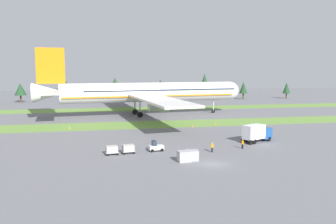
% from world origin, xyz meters
% --- Properties ---
extents(ground_plane, '(400.00, 400.00, 0.00)m').
position_xyz_m(ground_plane, '(0.00, 0.00, 0.00)').
color(ground_plane, slate).
extents(grass_strip_near, '(320.00, 12.55, 0.01)m').
position_xyz_m(grass_strip_near, '(0.00, 40.61, 0.00)').
color(grass_strip_near, olive).
rests_on(grass_strip_near, ground).
extents(grass_strip_far, '(320.00, 12.55, 0.01)m').
position_xyz_m(grass_strip_far, '(0.00, 77.72, 0.00)').
color(grass_strip_far, olive).
rests_on(grass_strip_far, ground).
extents(airliner, '(66.22, 81.46, 20.80)m').
position_xyz_m(airliner, '(-3.60, 58.90, 7.45)').
color(airliner, silver).
rests_on(airliner, ground).
extents(baggage_tug, '(2.75, 1.64, 1.97)m').
position_xyz_m(baggage_tug, '(-7.54, 10.21, 0.81)').
color(baggage_tug, silver).
rests_on(baggage_tug, ground).
extents(cargo_dolly_lead, '(2.38, 1.78, 1.55)m').
position_xyz_m(cargo_dolly_lead, '(-12.52, 9.53, 0.92)').
color(cargo_dolly_lead, '#A3A3A8').
rests_on(cargo_dolly_lead, ground).
extents(cargo_dolly_second, '(2.38, 1.78, 1.55)m').
position_xyz_m(cargo_dolly_second, '(-15.39, 9.14, 0.92)').
color(cargo_dolly_second, '#A3A3A8').
rests_on(cargo_dolly_second, ground).
extents(catering_truck, '(7.28, 5.00, 3.58)m').
position_xyz_m(catering_truck, '(13.77, 14.23, 1.95)').
color(catering_truck, '#1E4C8E').
rests_on(catering_truck, ground).
extents(ground_crew_marshaller, '(0.36, 0.50, 1.74)m').
position_xyz_m(ground_crew_marshaller, '(8.61, 9.22, 0.95)').
color(ground_crew_marshaller, black).
rests_on(ground_crew_marshaller, ground).
extents(ground_crew_loader, '(0.52, 0.36, 1.74)m').
position_xyz_m(ground_crew_loader, '(2.19, 7.65, 0.95)').
color(ground_crew_loader, black).
rests_on(ground_crew_loader, ground).
extents(uld_container_0, '(2.14, 1.78, 1.74)m').
position_xyz_m(uld_container_0, '(-4.22, 2.35, 0.87)').
color(uld_container_0, '#A3A3A8').
rests_on(uld_container_0, ground).
extents(uld_container_1, '(2.13, 1.76, 1.69)m').
position_xyz_m(uld_container_1, '(-2.80, 2.84, 0.84)').
color(uld_container_1, '#A3A3A8').
rests_on(uld_container_1, ground).
extents(taxiway_marker_0, '(0.44, 0.44, 0.65)m').
position_xyz_m(taxiway_marker_0, '(23.01, 33.84, 0.32)').
color(taxiway_marker_0, orange).
rests_on(taxiway_marker_0, ground).
extents(taxiway_marker_1, '(0.44, 0.44, 0.68)m').
position_xyz_m(taxiway_marker_1, '(12.20, 35.93, 0.34)').
color(taxiway_marker_1, orange).
rests_on(taxiway_marker_1, ground).
extents(taxiway_marker_2, '(0.44, 0.44, 0.54)m').
position_xyz_m(taxiway_marker_2, '(5.68, 34.24, 0.27)').
color(taxiway_marker_2, orange).
rests_on(taxiway_marker_2, ground).
extents(taxiway_marker_3, '(0.44, 0.44, 0.47)m').
position_xyz_m(taxiway_marker_3, '(-24.78, 38.09, 0.24)').
color(taxiway_marker_3, orange).
rests_on(taxiway_marker_3, ground).
extents(distant_tree_line, '(155.26, 10.09, 12.58)m').
position_xyz_m(distant_tree_line, '(-10.91, 113.60, 6.74)').
color(distant_tree_line, '#4C3823').
rests_on(distant_tree_line, ground).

